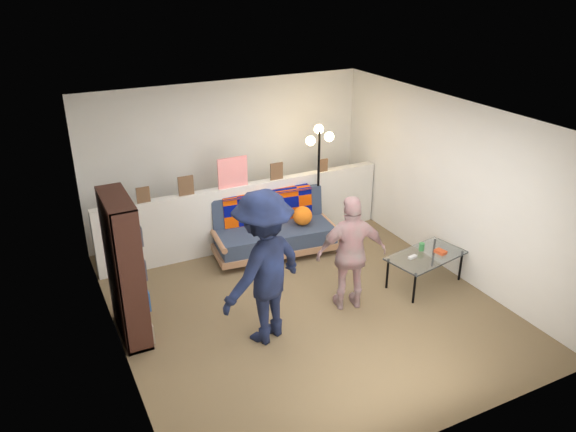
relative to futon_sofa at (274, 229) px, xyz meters
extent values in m
plane|color=brown|center=(-0.28, -1.43, -0.36)|extent=(5.00, 5.00, 0.00)
cube|color=silver|center=(-0.28, 1.07, 0.84)|extent=(4.50, 0.10, 2.40)
cube|color=silver|center=(-2.53, -1.43, 0.84)|extent=(0.10, 5.00, 2.40)
cube|color=silver|center=(1.97, -1.43, 0.84)|extent=(0.10, 5.00, 2.40)
cube|color=white|center=(-0.28, -1.43, 2.04)|extent=(4.50, 5.00, 0.10)
cube|color=silver|center=(-0.28, 0.37, 0.14)|extent=(4.45, 0.15, 1.00)
cube|color=brown|center=(-1.78, 0.35, 0.75)|extent=(0.18, 0.02, 0.22)
cube|color=brown|center=(-1.18, 0.35, 0.78)|extent=(0.22, 0.02, 0.28)
cube|color=white|center=(-0.48, 0.35, 0.86)|extent=(0.45, 0.02, 0.45)
cube|color=brown|center=(0.22, 0.35, 0.77)|extent=(0.20, 0.02, 0.26)
cube|color=brown|center=(1.02, 0.35, 0.74)|extent=(0.16, 0.02, 0.20)
cube|color=#A67351|center=(-0.02, -0.06, -0.22)|extent=(1.89, 0.99, 0.10)
cube|color=#2E3B53|center=(-0.03, -0.11, -0.06)|extent=(1.78, 0.84, 0.23)
cube|color=#2E3B53|center=(0.01, 0.25, 0.23)|extent=(1.73, 0.40, 0.54)
cylinder|color=#A67351|center=(-0.88, 0.03, 0.02)|extent=(0.17, 0.82, 0.09)
cylinder|color=#A67351|center=(0.83, -0.15, 0.02)|extent=(0.17, 0.82, 0.09)
cube|color=#040E6F|center=(0.00, 0.17, 0.23)|extent=(1.39, 0.24, 0.50)
cube|color=#040E6F|center=(0.01, 0.30, 0.50)|extent=(1.40, 0.38, 0.03)
sphere|color=orange|center=(0.40, -0.15, 0.20)|extent=(0.29, 0.29, 0.29)
cube|color=black|center=(-2.50, -1.12, 0.50)|extent=(0.02, 0.86, 1.72)
cube|color=black|center=(-2.36, -1.54, 0.50)|extent=(0.29, 0.02, 1.72)
cube|color=black|center=(-2.36, -0.70, 0.50)|extent=(0.29, 0.02, 1.72)
cube|color=black|center=(-2.36, -1.12, 1.35)|extent=(0.29, 0.86, 0.02)
cube|color=black|center=(-2.36, -1.12, -0.34)|extent=(0.29, 0.86, 0.04)
cube|color=black|center=(-2.36, -1.12, 0.10)|extent=(0.29, 0.82, 0.02)
cube|color=black|center=(-2.36, -1.12, 0.50)|extent=(0.29, 0.82, 0.02)
cube|color=black|center=(-2.36, -1.12, 0.90)|extent=(0.29, 0.82, 0.02)
cube|color=#AB222A|center=(-2.34, -1.12, -0.17)|extent=(0.21, 0.80, 0.29)
cube|color=#225594|center=(-2.34, -1.12, 0.25)|extent=(0.21, 0.80, 0.27)
cube|color=gold|center=(-2.34, -1.12, 0.65)|extent=(0.21, 0.80, 0.29)
cube|color=#379758|center=(-2.34, -1.12, 1.05)|extent=(0.21, 0.80, 0.27)
cylinder|color=black|center=(0.98, -2.08, -0.15)|extent=(0.04, 0.04, 0.42)
cylinder|color=black|center=(1.91, -1.90, -0.15)|extent=(0.04, 0.04, 0.42)
cylinder|color=black|center=(0.89, -1.63, -0.15)|extent=(0.04, 0.04, 0.42)
cylinder|color=black|center=(1.82, -1.45, -0.15)|extent=(0.04, 0.04, 0.42)
cube|color=silver|center=(1.40, -1.76, 0.07)|extent=(1.14, 0.77, 0.02)
cube|color=silver|center=(1.18, -1.75, 0.09)|extent=(0.13, 0.08, 0.03)
cube|color=#DA5026|center=(1.60, -1.81, 0.10)|extent=(0.13, 0.16, 0.04)
cylinder|color=#398947|center=(1.43, -1.63, 0.13)|extent=(0.09, 0.09, 0.10)
cylinder|color=black|center=(0.83, 0.15, -0.35)|extent=(0.30, 0.30, 0.03)
cylinder|color=black|center=(0.83, 0.15, 0.50)|extent=(0.04, 0.04, 1.72)
sphere|color=#FFC672|center=(0.72, 0.23, 1.20)|extent=(0.14, 0.14, 0.14)
sphere|color=#FFC672|center=(0.96, 0.08, 1.27)|extent=(0.14, 0.14, 0.14)
sphere|color=#FFC672|center=(0.88, 0.26, 1.35)|extent=(0.14, 0.14, 0.14)
imported|color=black|center=(-1.00, -1.86, 0.54)|extent=(1.34, 1.09, 1.81)
imported|color=pink|center=(0.21, -1.76, 0.38)|extent=(0.94, 0.59, 1.49)
camera|label=1|loc=(-3.18, -6.81, 3.59)|focal=35.00mm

